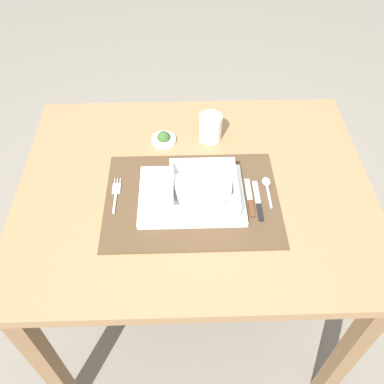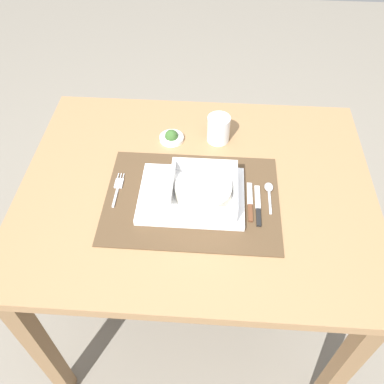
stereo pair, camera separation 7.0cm
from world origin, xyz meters
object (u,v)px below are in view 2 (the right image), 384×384
(bread_knife, at_px, (250,204))
(drinking_glass, at_px, (218,130))
(dining_table, at_px, (196,209))
(spoon, at_px, (269,189))
(condiment_saucer, at_px, (172,137))
(fork, at_px, (118,187))
(porridge_bowl, at_px, (203,191))
(butter_knife, at_px, (258,208))

(bread_knife, bearing_deg, drinking_glass, 109.98)
(drinking_glass, bearing_deg, dining_table, -105.30)
(spoon, height_order, drinking_glass, drinking_glass)
(drinking_glass, distance_m, condiment_saucer, 0.15)
(fork, distance_m, drinking_glass, 0.35)
(dining_table, xyz_separation_m, condiment_saucer, (-0.09, 0.19, 0.12))
(porridge_bowl, height_order, butter_knife, porridge_bowl)
(bread_knife, relative_size, condiment_saucer, 1.82)
(porridge_bowl, bearing_deg, butter_knife, -8.10)
(spoon, xyz_separation_m, condiment_saucer, (-0.29, 0.20, 0.00))
(dining_table, relative_size, spoon, 8.87)
(fork, relative_size, drinking_glass, 1.49)
(bread_knife, height_order, condiment_saucer, condiment_saucer)
(porridge_bowl, height_order, fork, porridge_bowl)
(fork, height_order, spoon, spoon)
(spoon, xyz_separation_m, bread_knife, (-0.05, -0.05, -0.00))
(spoon, distance_m, drinking_glass, 0.25)
(spoon, xyz_separation_m, drinking_glass, (-0.15, 0.21, 0.03))
(porridge_bowl, distance_m, drinking_glass, 0.25)
(fork, bearing_deg, butter_knife, -6.45)
(dining_table, xyz_separation_m, spoon, (0.20, -0.01, 0.11))
(condiment_saucer, bearing_deg, dining_table, -64.51)
(porridge_bowl, relative_size, bread_knife, 1.31)
(fork, distance_m, butter_knife, 0.39)
(spoon, relative_size, butter_knife, 0.80)
(bread_knife, bearing_deg, spoon, 46.30)
(porridge_bowl, xyz_separation_m, bread_knife, (0.13, -0.01, -0.03))
(butter_knife, distance_m, drinking_glass, 0.30)
(dining_table, height_order, drinking_glass, drinking_glass)
(condiment_saucer, bearing_deg, spoon, -34.15)
(butter_knife, xyz_separation_m, bread_knife, (-0.02, 0.01, 0.00))
(bread_knife, xyz_separation_m, condiment_saucer, (-0.24, 0.25, 0.00))
(fork, relative_size, bread_knife, 0.93)
(porridge_bowl, height_order, drinking_glass, drinking_glass)
(fork, distance_m, spoon, 0.42)
(porridge_bowl, bearing_deg, bread_knife, -4.19)
(fork, bearing_deg, condiment_saucer, 59.93)
(dining_table, xyz_separation_m, porridge_bowl, (0.02, -0.05, 0.15))
(condiment_saucer, bearing_deg, porridge_bowl, -65.55)
(drinking_glass, bearing_deg, bread_knife, -70.54)
(dining_table, bearing_deg, drinking_glass, 74.70)
(dining_table, relative_size, butter_knife, 7.11)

